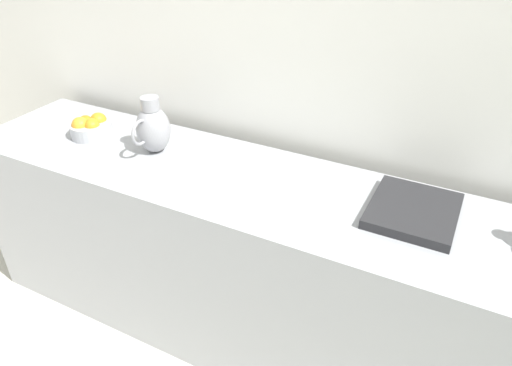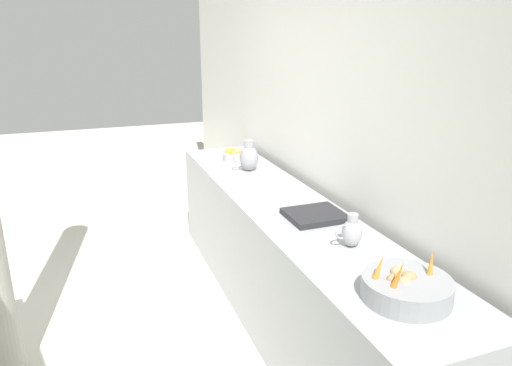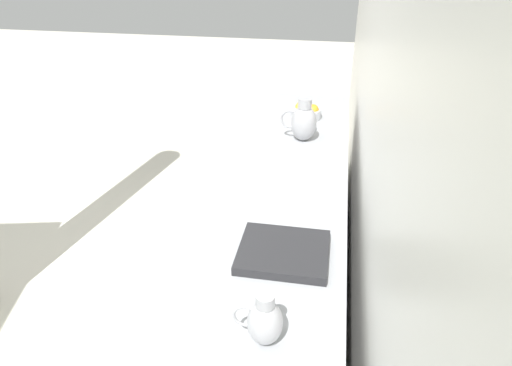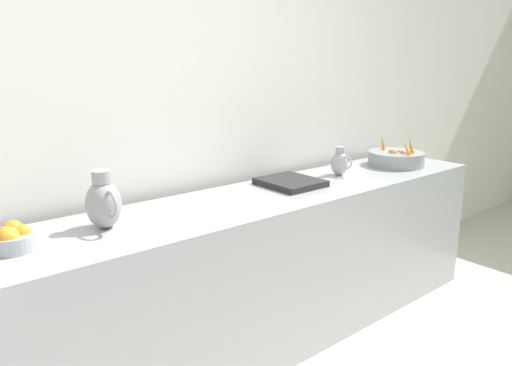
% 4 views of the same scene
% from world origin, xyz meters
% --- Properties ---
extents(tile_wall_left, '(0.10, 8.24, 3.00)m').
position_xyz_m(tile_wall_left, '(-1.95, 0.79, 1.50)').
color(tile_wall_left, white).
rests_on(tile_wall_left, ground_plane).
extents(prep_counter, '(0.61, 3.33, 0.87)m').
position_xyz_m(prep_counter, '(-1.54, 0.29, 0.44)').
color(prep_counter, '#9EA0A5').
rests_on(prep_counter, ground_plane).
extents(vegetable_colander, '(0.38, 0.38, 0.21)m').
position_xyz_m(vegetable_colander, '(-1.54, 1.56, 0.92)').
color(vegetable_colander, gray).
rests_on(vegetable_colander, prep_counter).
extents(orange_bowl, '(0.19, 0.19, 0.10)m').
position_xyz_m(orange_bowl, '(-1.56, -0.88, 0.92)').
color(orange_bowl, '#ADAFB5').
rests_on(orange_bowl, prep_counter).
extents(metal_pitcher_tall, '(0.21, 0.15, 0.25)m').
position_xyz_m(metal_pitcher_tall, '(-1.57, -0.52, 0.99)').
color(metal_pitcher_tall, '#939399').
rests_on(metal_pitcher_tall, prep_counter).
extents(metal_pitcher_short, '(0.15, 0.11, 0.18)m').
position_xyz_m(metal_pitcher_short, '(-1.59, 1.03, 0.95)').
color(metal_pitcher_short, '#A3A3A8').
rests_on(metal_pitcher_short, prep_counter).
extents(counter_sink_basin, '(0.34, 0.30, 0.04)m').
position_xyz_m(counter_sink_basin, '(-1.60, 0.61, 0.89)').
color(counter_sink_basin, '#232326').
rests_on(counter_sink_basin, prep_counter).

